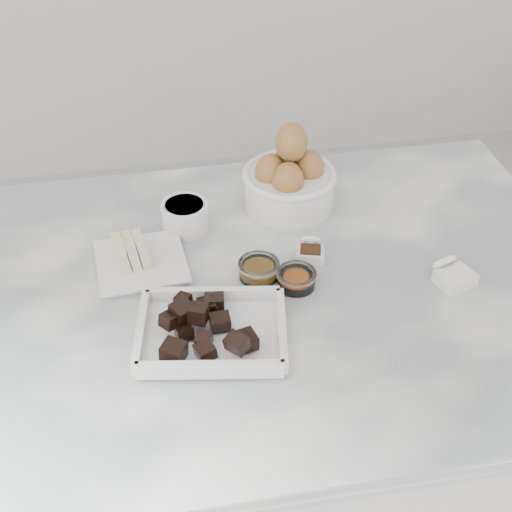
{
  "coord_description": "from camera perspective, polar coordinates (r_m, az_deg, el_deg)",
  "views": [
    {
      "loc": [
        -0.15,
        -0.9,
        1.73
      ],
      "look_at": [
        0.02,
        0.03,
        0.98
      ],
      "focal_mm": 50.0,
      "sensor_mm": 36.0,
      "label": 1
    }
  ],
  "objects": [
    {
      "name": "room_shell",
      "position": [
        0.97,
        -0.88,
        18.6
      ],
      "size": [
        4.0,
        4.0,
        2.8
      ],
      "primitive_type": null,
      "color": "silver",
      "rests_on": "ground"
    },
    {
      "name": "cabinet",
      "position": [
        1.57,
        -0.54,
        -16.13
      ],
      "size": [
        1.1,
        0.7,
        0.9
      ],
      "primitive_type": "cube",
      "color": "beige",
      "rests_on": "ground"
    },
    {
      "name": "marble_slab",
      "position": [
        1.22,
        -0.67,
        -3.19
      ],
      "size": [
        1.2,
        0.8,
        0.04
      ],
      "primitive_type": "cube",
      "color": "silver",
      "rests_on": "cabinet"
    },
    {
      "name": "chocolate_dish",
      "position": [
        1.1,
        -3.57,
        -5.8
      ],
      "size": [
        0.25,
        0.21,
        0.06
      ],
      "color": "white",
      "rests_on": "marble_slab"
    },
    {
      "name": "butter_plate",
      "position": [
        1.25,
        -9.32,
        -0.14
      ],
      "size": [
        0.16,
        0.16,
        0.06
      ],
      "color": "white",
      "rests_on": "marble_slab"
    },
    {
      "name": "sugar_ramekin",
      "position": [
        1.33,
        -5.71,
        3.28
      ],
      "size": [
        0.09,
        0.09,
        0.05
      ],
      "color": "white",
      "rests_on": "marble_slab"
    },
    {
      "name": "egg_bowl",
      "position": [
        1.37,
        2.68,
        6.17
      ],
      "size": [
        0.18,
        0.18,
        0.17
      ],
      "color": "white",
      "rests_on": "marble_slab"
    },
    {
      "name": "honey_bowl",
      "position": [
        1.21,
        0.22,
        -1.06
      ],
      "size": [
        0.07,
        0.07,
        0.03
      ],
      "color": "white",
      "rests_on": "marble_slab"
    },
    {
      "name": "zest_bowl",
      "position": [
        1.2,
        3.24,
        -1.77
      ],
      "size": [
        0.07,
        0.07,
        0.03
      ],
      "color": "white",
      "rests_on": "marble_slab"
    },
    {
      "name": "vanilla_spoon",
      "position": [
        1.26,
        4.37,
        0.45
      ],
      "size": [
        0.06,
        0.07,
        0.04
      ],
      "color": "white",
      "rests_on": "marble_slab"
    },
    {
      "name": "salt_spoon",
      "position": [
        1.25,
        15.44,
        -1.38
      ],
      "size": [
        0.07,
        0.09,
        0.05
      ],
      "color": "white",
      "rests_on": "marble_slab"
    }
  ]
}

